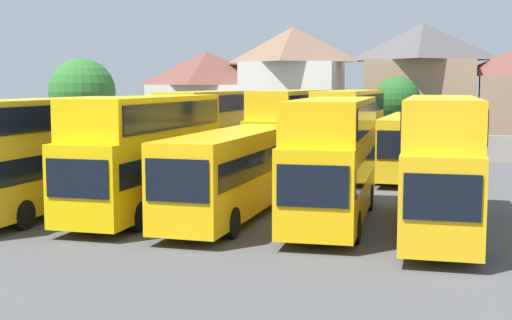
{
  "coord_description": "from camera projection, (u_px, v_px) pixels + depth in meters",
  "views": [
    {
      "loc": [
        8.66,
        -25.69,
        5.32
      ],
      "look_at": [
        0.0,
        3.0,
        2.05
      ],
      "focal_mm": 49.15,
      "sensor_mm": 36.0,
      "label": 1
    }
  ],
  "objects": [
    {
      "name": "bus_6",
      "position": [
        208.0,
        126.0,
        43.05
      ],
      "size": [
        2.69,
        11.88,
        4.86
      ],
      "rotation": [
        0.0,
        0.0,
        -1.57
      ],
      "color": "yellow",
      "rests_on": "ground"
    },
    {
      "name": "depot_boundary_wall",
      "position": [
        342.0,
        145.0,
        50.86
      ],
      "size": [
        56.0,
        0.5,
        1.8
      ],
      "primitive_type": "cube",
      "color": "gray",
      "rests_on": "ground"
    },
    {
      "name": "ground",
      "position": [
        324.0,
        168.0,
        44.65
      ],
      "size": [
        140.0,
        140.0,
        0.0
      ],
      "primitive_type": "plane",
      "color": "#4C4C4F"
    },
    {
      "name": "house_terrace_left",
      "position": [
        207.0,
        96.0,
        62.36
      ],
      "size": [
        9.64,
        6.9,
        8.18
      ],
      "color": "silver",
      "rests_on": "ground"
    },
    {
      "name": "bus_2",
      "position": [
        147.0,
        148.0,
        28.72
      ],
      "size": [
        2.91,
        11.31,
        4.81
      ],
      "rotation": [
        0.0,
        0.0,
        -1.54
      ],
      "color": "yellow",
      "rests_on": "ground"
    },
    {
      "name": "house_terrace_right",
      "position": [
        422.0,
        85.0,
        57.22
      ],
      "size": [
        8.86,
        8.39,
        10.19
      ],
      "color": "#9E7A60",
      "rests_on": "ground"
    },
    {
      "name": "house_terrace_centre",
      "position": [
        293.0,
        86.0,
        59.48
      ],
      "size": [
        8.26,
        6.5,
        10.1
      ],
      "color": "silver",
      "rests_on": "ground"
    },
    {
      "name": "tree_right_of_lot",
      "position": [
        82.0,
        92.0,
        53.17
      ],
      "size": [
        5.03,
        5.03,
        7.24
      ],
      "color": "brown",
      "rests_on": "ground"
    },
    {
      "name": "bus_7",
      "position": [
        291.0,
        127.0,
        41.35
      ],
      "size": [
        2.68,
        11.12,
        4.93
      ],
      "rotation": [
        0.0,
        0.0,
        -1.59
      ],
      "color": "yellow",
      "rests_on": "ground"
    },
    {
      "name": "bus_1",
      "position": [
        52.0,
        148.0,
        29.26
      ],
      "size": [
        2.59,
        11.89,
        4.71
      ],
      "rotation": [
        0.0,
        0.0,
        -1.57
      ],
      "color": "yellow",
      "rests_on": "ground"
    },
    {
      "name": "bus_4",
      "position": [
        333.0,
        153.0,
        26.59
      ],
      "size": [
        3.22,
        10.49,
        4.75
      ],
      "rotation": [
        0.0,
        0.0,
        -1.51
      ],
      "color": "#F0B30E",
      "rests_on": "ground"
    },
    {
      "name": "bus_5",
      "position": [
        441.0,
        157.0,
        24.96
      ],
      "size": [
        2.9,
        11.47,
        4.84
      ],
      "rotation": [
        0.0,
        0.0,
        -1.53
      ],
      "color": "yellow",
      "rests_on": "ground"
    },
    {
      "name": "bus_8",
      "position": [
        349.0,
        127.0,
        40.88
      ],
      "size": [
        2.82,
        10.8,
        4.93
      ],
      "rotation": [
        0.0,
        0.0,
        -1.6
      ],
      "color": "yellow",
      "rests_on": "ground"
    },
    {
      "name": "tree_behind_wall",
      "position": [
        398.0,
        100.0,
        51.83
      ],
      "size": [
        3.31,
        3.31,
        5.87
      ],
      "color": "brown",
      "rests_on": "ground"
    },
    {
      "name": "bus_3",
      "position": [
        232.0,
        169.0,
        27.61
      ],
      "size": [
        2.63,
        11.35,
        3.43
      ],
      "rotation": [
        0.0,
        0.0,
        -1.56
      ],
      "color": "#F4B40F",
      "rests_on": "ground"
    },
    {
      "name": "bus_9",
      "position": [
        409.0,
        142.0,
        39.7
      ],
      "size": [
        2.7,
        11.12,
        3.52
      ],
      "rotation": [
        0.0,
        0.0,
        -1.58
      ],
      "color": "gold",
      "rests_on": "ground"
    }
  ]
}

